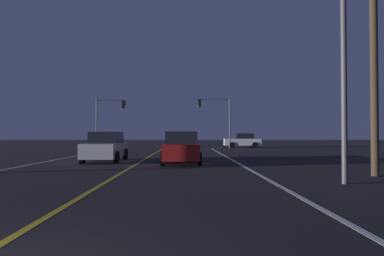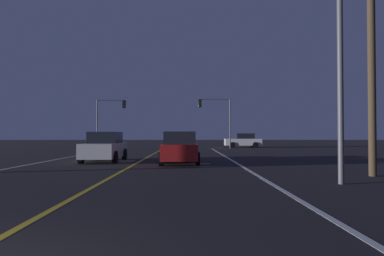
{
  "view_description": "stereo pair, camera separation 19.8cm",
  "coord_description": "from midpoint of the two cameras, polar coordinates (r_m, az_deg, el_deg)",
  "views": [
    {
      "loc": [
        2.6,
        -2.99,
        1.54
      ],
      "look_at": [
        3.11,
        27.12,
        2.13
      ],
      "focal_mm": 32.03,
      "sensor_mm": 36.0,
      "label": 1
    },
    {
      "loc": [
        2.8,
        -2.99,
        1.54
      ],
      "look_at": [
        3.11,
        27.12,
        2.13
      ],
      "focal_mm": 32.03,
      "sensor_mm": 36.0,
      "label": 2
    }
  ],
  "objects": [
    {
      "name": "traffic_light_near_right",
      "position": [
        38.96,
        3.96,
        2.77
      ],
      "size": [
        3.72,
        0.36,
        5.61
      ],
      "rotation": [
        0.0,
        0.0,
        3.14
      ],
      "color": "#4C4C51",
      "rests_on": "ground"
    },
    {
      "name": "utility_pole_right",
      "position": [
        14.96,
        28.02,
        14.65
      ],
      "size": [
        2.2,
        0.28,
        10.58
      ],
      "color": "#423323",
      "rests_on": "ground"
    },
    {
      "name": "car_oncoming",
      "position": [
        20.27,
        -14.08,
        -3.12
      ],
      "size": [
        2.02,
        4.3,
        1.7
      ],
      "rotation": [
        0.0,
        0.0,
        -1.57
      ],
      "color": "black",
      "rests_on": "ground"
    },
    {
      "name": "lane_edge_right",
      "position": [
        17.89,
        8.16,
        -6.03
      ],
      "size": [
        0.16,
        41.26,
        0.01
      ],
      "primitive_type": "cube",
      "color": "silver",
      "rests_on": "ground"
    },
    {
      "name": "car_crossing_side",
      "position": [
        41.54,
        8.67,
        -2.1
      ],
      "size": [
        4.3,
        2.02,
        1.7
      ],
      "rotation": [
        0.0,
        0.0,
        3.14
      ],
      "color": "black",
      "rests_on": "ground"
    },
    {
      "name": "lane_edge_left",
      "position": [
        19.46,
        -25.36,
        -5.54
      ],
      "size": [
        0.16,
        41.26,
        0.01
      ],
      "primitive_type": "cube",
      "color": "silver",
      "rests_on": "ground"
    },
    {
      "name": "traffic_light_near_left",
      "position": [
        39.79,
        -13.19,
        2.58
      ],
      "size": [
        3.34,
        0.36,
        5.5
      ],
      "color": "#4C4C51",
      "rests_on": "ground"
    },
    {
      "name": "street_lamp_right_near",
      "position": [
        12.14,
        22.11,
        17.05
      ],
      "size": [
        1.85,
        0.44,
        8.47
      ],
      "rotation": [
        0.0,
        0.0,
        3.14
      ],
      "color": "#4C4C51",
      "rests_on": "ground"
    },
    {
      "name": "car_lead_same_lane",
      "position": [
        18.18,
        -1.69,
        -3.38
      ],
      "size": [
        2.02,
        4.3,
        1.7
      ],
      "rotation": [
        0.0,
        0.0,
        1.57
      ],
      "color": "black",
      "rests_on": "ground"
    },
    {
      "name": "lane_center_divider",
      "position": [
        17.89,
        -9.33,
        -6.03
      ],
      "size": [
        0.16,
        41.26,
        0.01
      ],
      "primitive_type": "cube",
      "color": "gold",
      "rests_on": "ground"
    }
  ]
}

